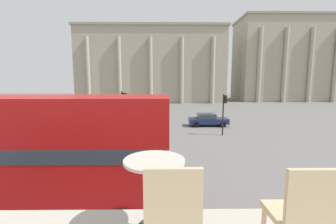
{
  "coord_description": "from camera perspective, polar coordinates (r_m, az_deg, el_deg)",
  "views": [
    {
      "loc": [
        1.01,
        -2.45,
        4.7
      ],
      "look_at": [
        1.22,
        15.55,
        2.32
      ],
      "focal_mm": 24.0,
      "sensor_mm": 36.0,
      "label": 1
    }
  ],
  "objects": [
    {
      "name": "double_decker_bus",
      "position": [
        9.27,
        -33.41,
        -8.43
      ],
      "size": [
        10.16,
        2.62,
        4.24
      ],
      "rotation": [
        0.0,
        0.0,
        0.12
      ],
      "color": "black",
      "rests_on": "ground_plane"
    },
    {
      "name": "cafe_dining_table",
      "position": [
        2.3,
        -3.47,
        -16.5
      ],
      "size": [
        0.6,
        0.6,
        0.73
      ],
      "color": "#2D2D30",
      "rests_on": "cafe_floor_slab"
    },
    {
      "name": "cafe_chair_0",
      "position": [
        1.81,
        1.18,
        -24.46
      ],
      "size": [
        0.4,
        0.4,
        0.91
      ],
      "rotation": [
        0.0,
        0.0,
        0.02
      ],
      "color": "#D1B789",
      "rests_on": "cafe_floor_slab"
    },
    {
      "name": "cafe_chair_1",
      "position": [
        2.04,
        31.08,
        -21.53
      ],
      "size": [
        0.4,
        0.4,
        0.91
      ],
      "rotation": [
        0.0,
        0.0,
        0.02
      ],
      "color": "#D1B789",
      "rests_on": "cafe_floor_slab"
    },
    {
      "name": "plaza_building_left",
      "position": [
        56.47,
        -4.06,
        11.68
      ],
      "size": [
        35.01,
        12.28,
        17.6
      ],
      "color": "#A39984",
      "rests_on": "ground_plane"
    },
    {
      "name": "plaza_building_right",
      "position": [
        68.77,
        29.68,
        11.34
      ],
      "size": [
        30.64,
        13.01,
        20.86
      ],
      "color": "#A39984",
      "rests_on": "ground_plane"
    },
    {
      "name": "traffic_light_near",
      "position": [
        13.9,
        -11.19,
        -0.88
      ],
      "size": [
        0.42,
        0.24,
        4.17
      ],
      "color": "black",
      "rests_on": "ground_plane"
    },
    {
      "name": "traffic_light_mid",
      "position": [
        20.43,
        14.05,
        0.87
      ],
      "size": [
        0.42,
        0.24,
        3.68
      ],
      "color": "black",
      "rests_on": "ground_plane"
    },
    {
      "name": "car_navy",
      "position": [
        24.73,
        10.04,
        -1.9
      ],
      "size": [
        4.2,
        1.93,
        1.35
      ],
      "rotation": [
        0.0,
        0.0,
        2.68
      ],
      "color": "black",
      "rests_on": "ground_plane"
    },
    {
      "name": "pedestrian_blue",
      "position": [
        35.85,
        -10.39,
        1.53
      ],
      "size": [
        0.32,
        0.32,
        1.78
      ],
      "rotation": [
        0.0,
        0.0,
        3.1
      ],
      "color": "#282B33",
      "rests_on": "ground_plane"
    },
    {
      "name": "pedestrian_grey",
      "position": [
        31.37,
        -6.19,
        0.59
      ],
      "size": [
        0.32,
        0.32,
        1.63
      ],
      "rotation": [
        0.0,
        0.0,
        5.14
      ],
      "color": "#282B33",
      "rests_on": "ground_plane"
    }
  ]
}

